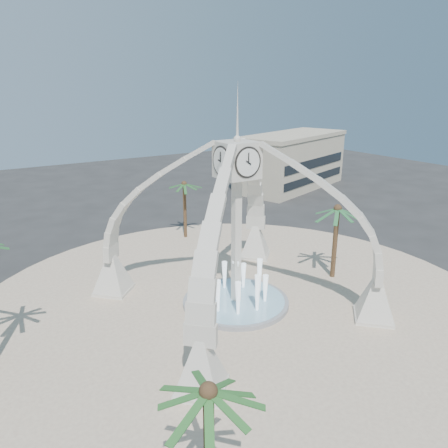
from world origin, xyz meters
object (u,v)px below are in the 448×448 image
fountain (236,301)px  palm_north (184,185)px  palm_east (338,209)px  clock_tower (236,223)px  palm_south (208,394)px

fountain → palm_north: 17.06m
palm_north → fountain: bearing=-104.3°
fountain → palm_east: palm_east is taller
fountain → palm_east: bearing=-2.4°
clock_tower → palm_south: clock_tower is taller
fountain → palm_east: 11.45m
palm_east → palm_south: palm_east is taller
fountain → palm_north: (3.97, 15.62, 5.60)m
palm_north → palm_south: (-14.66, -29.64, 0.21)m
palm_east → palm_north: (-5.88, 16.04, -0.22)m
clock_tower → palm_east: bearing=-2.4°
clock_tower → palm_north: size_ratio=2.68×
clock_tower → palm_north: (3.97, 15.62, -0.61)m
fountain → palm_south: 18.56m
clock_tower → palm_east: 9.87m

